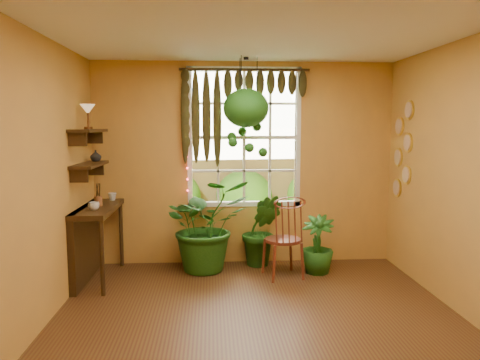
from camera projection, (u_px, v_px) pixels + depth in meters
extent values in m
plane|color=#533817|center=(262.00, 333.00, 4.21)|extent=(4.50, 4.50, 0.00)
plane|color=white|center=(263.00, 24.00, 3.89)|extent=(4.50, 4.50, 0.00)
plane|color=#BB8640|center=(244.00, 164.00, 6.28)|extent=(4.00, 0.00, 4.00)
plane|color=#BB8640|center=(26.00, 187.00, 3.93)|extent=(0.00, 4.50, 4.50)
cube|color=white|center=(244.00, 138.00, 6.27)|extent=(1.52, 0.10, 1.86)
cube|color=white|center=(244.00, 137.00, 6.30)|extent=(1.38, 0.01, 1.78)
cylinder|color=#32200D|center=(245.00, 70.00, 6.06)|extent=(1.70, 0.04, 0.04)
cube|color=#32200D|center=(98.00, 209.00, 5.58)|extent=(0.40, 1.20, 0.06)
cube|color=#32200D|center=(86.00, 243.00, 5.62)|extent=(0.08, 1.18, 0.90)
cylinder|color=#32200D|center=(102.00, 257.00, 5.10)|extent=(0.05, 0.05, 0.86)
cylinder|color=#32200D|center=(121.00, 234.00, 6.19)|extent=(0.05, 0.05, 0.86)
cube|color=#32200D|center=(90.00, 165.00, 5.51)|extent=(0.25, 0.90, 0.04)
cube|color=#32200D|center=(89.00, 131.00, 5.47)|extent=(0.25, 0.90, 0.04)
cube|color=#1C5317|center=(230.00, 203.00, 11.40)|extent=(14.00, 10.00, 0.04)
cube|color=olive|center=(233.00, 173.00, 9.50)|extent=(12.00, 0.10, 1.80)
plane|color=#96C0FC|center=(227.00, 137.00, 13.00)|extent=(12.00, 0.00, 12.00)
cylinder|color=brown|center=(283.00, 240.00, 5.75)|extent=(0.52, 0.52, 0.04)
torus|color=brown|center=(289.00, 203.00, 5.51)|extent=(0.41, 0.13, 0.41)
imported|color=#134412|center=(206.00, 225.00, 5.99)|extent=(1.31, 1.22, 1.19)
imported|color=#134412|center=(262.00, 230.00, 6.20)|extent=(0.56, 0.46, 0.96)
imported|color=#134412|center=(317.00, 244.00, 5.90)|extent=(0.53, 0.53, 0.73)
ellipsoid|color=black|center=(246.00, 115.00, 5.81)|extent=(0.34, 0.34, 0.20)
ellipsoid|color=#134412|center=(246.00, 108.00, 5.80)|extent=(0.57, 0.57, 0.48)
imported|color=silver|center=(94.00, 206.00, 5.31)|extent=(0.13, 0.13, 0.10)
imported|color=beige|center=(112.00, 197.00, 6.02)|extent=(0.12, 0.12, 0.10)
cylinder|color=brown|center=(98.00, 201.00, 5.61)|extent=(0.09, 0.09, 0.12)
imported|color=#B2AD99|center=(96.00, 156.00, 5.78)|extent=(0.17, 0.17, 0.14)
cylinder|color=brown|center=(88.00, 128.00, 5.41)|extent=(0.10, 0.10, 0.03)
cylinder|color=brown|center=(88.00, 120.00, 5.39)|extent=(0.02, 0.02, 0.17)
cone|color=slate|center=(88.00, 109.00, 5.38)|extent=(0.17, 0.17, 0.11)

